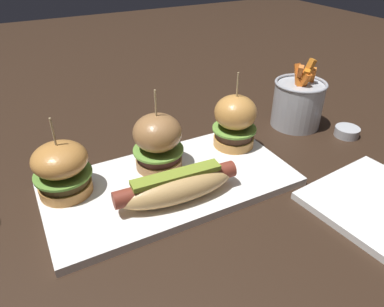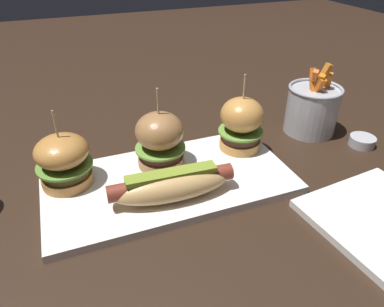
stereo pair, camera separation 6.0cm
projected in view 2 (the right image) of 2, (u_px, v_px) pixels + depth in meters
The scene contains 8 objects.
ground_plane at pixel (170, 185), 0.61m from camera, with size 3.00×3.00×0.00m, color black.
platter_main at pixel (169, 181), 0.61m from camera, with size 0.41×0.21×0.01m, color white.
hot_dog at pixel (172, 184), 0.55m from camera, with size 0.20×0.07×0.05m.
slider_left at pixel (63, 160), 0.57m from camera, with size 0.09×0.09×0.13m.
slider_center at pixel (160, 139), 0.62m from camera, with size 0.09×0.09×0.14m.
slider_right at pixel (241, 123), 0.66m from camera, with size 0.08×0.08×0.15m.
fries_bucket at pixel (312, 108), 0.75m from camera, with size 0.11×0.11×0.15m.
sauce_ramekin at pixel (362, 141), 0.72m from camera, with size 0.05×0.05×0.02m.
Camera 2 is at (-0.14, -0.47, 0.37)m, focal length 33.33 mm.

